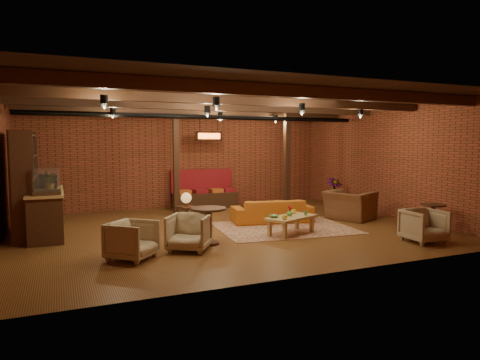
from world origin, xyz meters
name	(u,v)px	position (x,y,z in m)	size (l,w,h in m)	color
floor	(227,229)	(0.00, 0.00, 0.00)	(10.00, 10.00, 0.00)	#402410
ceiling	(227,99)	(0.00, 0.00, 3.20)	(10.00, 8.00, 0.02)	black
wall_back	(183,159)	(0.00, 4.00, 1.60)	(10.00, 0.02, 3.20)	brown
wall_front	(319,177)	(0.00, -4.00, 1.60)	(10.00, 0.02, 3.20)	brown
wall_right	(387,161)	(5.00, 0.00, 1.60)	(0.02, 8.00, 3.20)	brown
ceiling_beams	(227,104)	(0.00, 0.00, 3.08)	(9.80, 6.40, 0.22)	black
ceiling_pipe	(206,117)	(0.00, 1.60, 2.85)	(0.12, 0.12, 9.60)	black
post_left	(176,161)	(-0.60, 2.60, 1.60)	(0.16, 0.16, 3.20)	black
post_right	(287,160)	(2.80, 2.00, 1.60)	(0.16, 0.16, 3.20)	black
service_counter	(46,201)	(-4.10, 1.00, 0.80)	(0.80, 2.50, 1.60)	black
plant_counter	(50,182)	(-4.00, 1.20, 1.22)	(0.35, 0.39, 0.30)	#337F33
shelving_hutch	(26,184)	(-4.50, 1.10, 1.20)	(0.52, 2.00, 2.40)	black
banquette	(205,193)	(0.60, 3.55, 0.50)	(2.10, 0.70, 1.00)	maroon
service_sign	(209,136)	(0.60, 3.10, 2.35)	(0.86, 0.06, 0.30)	#EB5917
ceiling_spotlights	(227,113)	(0.00, 0.00, 2.86)	(6.40, 4.40, 0.28)	black
rug	(284,228)	(1.36, -0.45, 0.01)	(3.27, 2.50, 0.01)	maroon
sofa	(272,211)	(1.45, 0.39, 0.31)	(2.13, 0.83, 0.62)	#A85617
coffee_table	(291,218)	(1.13, -1.16, 0.38)	(1.40, 1.06, 0.68)	#A4834C
side_table_lamp	(186,200)	(-0.81, 0.84, 0.66)	(0.54, 0.54, 0.86)	black
round_table_left	(209,219)	(-0.93, -1.29, 0.52)	(0.74, 0.74, 0.78)	black
armchair_a	(132,238)	(-2.61, -1.87, 0.39)	(0.76, 0.71, 0.78)	beige
armchair_b	(189,231)	(-1.47, -1.66, 0.40)	(0.78, 0.73, 0.80)	beige
armchair_right	(350,200)	(3.64, -0.08, 0.53)	(1.22, 0.79, 1.07)	brown
side_table_book	(344,197)	(4.01, 0.66, 0.53)	(0.57, 0.57, 0.59)	black
round_table_right	(433,214)	(4.40, -2.27, 0.45)	(0.58, 0.58, 0.68)	black
armchair_far	(424,224)	(3.40, -2.95, 0.39)	(0.76, 0.71, 0.78)	beige
plant_tall	(334,162)	(4.40, 1.74, 1.51)	(1.69, 1.69, 3.02)	#4C7F4C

